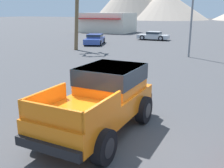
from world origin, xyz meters
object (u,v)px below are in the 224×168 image
object	(u,v)px
traffic_light_main	(214,3)
orange_pickup_truck	(103,96)
parked_car_silver	(153,36)
parked_car_blue	(95,39)

from	to	relation	value
traffic_light_main	orange_pickup_truck	bearing A→B (deg)	-95.39
parked_car_silver	orange_pickup_truck	bearing A→B (deg)	-167.13
orange_pickup_truck	parked_car_blue	distance (m)	23.18
traffic_light_main	parked_car_blue	bearing A→B (deg)	162.02
parked_car_silver	traffic_light_main	world-z (taller)	traffic_light_main
orange_pickup_truck	traffic_light_main	xyz separation A→B (m)	(1.47, 15.64, 3.21)
orange_pickup_truck	parked_car_blue	world-z (taller)	orange_pickup_truck
orange_pickup_truck	parked_car_silver	bearing A→B (deg)	104.92
orange_pickup_truck	parked_car_silver	xyz separation A→B (m)	(-7.11, 27.66, -0.54)
parked_car_blue	traffic_light_main	size ratio (longest dim) A/B	0.76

